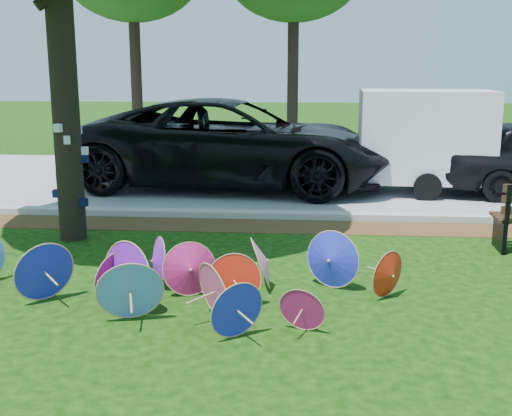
{
  "coord_description": "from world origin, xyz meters",
  "views": [
    {
      "loc": [
        1.2,
        -6.77,
        2.86
      ],
      "look_at": [
        0.5,
        2.0,
        0.9
      ],
      "focal_mm": 45.0,
      "sensor_mm": 36.0,
      "label": 1
    }
  ],
  "objects": [
    {
      "name": "ground",
      "position": [
        0.0,
        0.0,
        0.0
      ],
      "size": [
        90.0,
        90.0,
        0.0
      ],
      "primitive_type": "plane",
      "color": "black",
      "rests_on": "ground"
    },
    {
      "name": "mulch_strip",
      "position": [
        0.0,
        4.5,
        0.01
      ],
      "size": [
        90.0,
        1.0,
        0.01
      ],
      "primitive_type": "cube",
      "color": "#472D16",
      "rests_on": "ground"
    },
    {
      "name": "curb",
      "position": [
        0.0,
        5.2,
        0.06
      ],
      "size": [
        90.0,
        0.3,
        0.12
      ],
      "primitive_type": "cube",
      "color": "#B7B5AD",
      "rests_on": "ground"
    },
    {
      "name": "street",
      "position": [
        0.0,
        9.35,
        0.01
      ],
      "size": [
        90.0,
        8.0,
        0.01
      ],
      "primitive_type": "cube",
      "color": "gray",
      "rests_on": "ground"
    },
    {
      "name": "parasol_pile",
      "position": [
        -0.36,
        0.61,
        0.36
      ],
      "size": [
        5.96,
        2.25,
        0.85
      ],
      "color": "#DF4783",
      "rests_on": "ground"
    },
    {
      "name": "black_van",
      "position": [
        -0.58,
        8.31,
        1.05
      ],
      "size": [
        7.83,
        4.11,
        2.1
      ],
      "primitive_type": "imported",
      "rotation": [
        0.0,
        0.0,
        1.49
      ],
      "color": "black",
      "rests_on": "ground"
    },
    {
      "name": "cargo_trailer",
      "position": [
        3.87,
        8.0,
        1.31
      ],
      "size": [
        2.99,
        1.99,
        2.62
      ],
      "primitive_type": "cube",
      "rotation": [
        0.0,
        0.0,
        -0.06
      ],
      "color": "white",
      "rests_on": "ground"
    }
  ]
}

